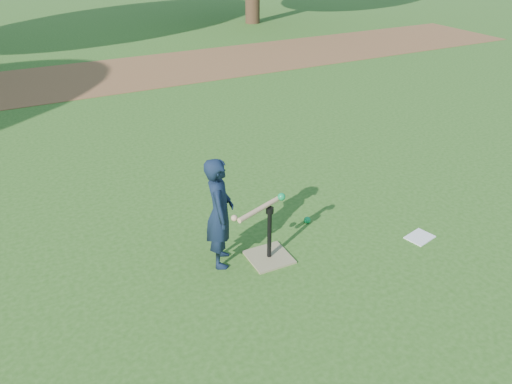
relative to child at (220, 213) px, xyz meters
name	(u,v)px	position (x,y,z in m)	size (l,w,h in m)	color
ground	(223,248)	(0.11, 0.21, -0.59)	(80.00, 80.00, 0.00)	#285116
dirt_strip	(88,78)	(0.11, 7.71, -0.58)	(24.00, 3.00, 0.01)	brown
child	(220,213)	(0.00, 0.00, 0.00)	(0.43, 0.28, 1.18)	black
wiffle_ball_ground	(307,220)	(1.20, 0.22, -0.55)	(0.08, 0.08, 0.08)	#0C8944
clipboard	(420,237)	(2.16, -0.63, -0.58)	(0.30, 0.23, 0.01)	silver
batting_tee	(269,249)	(0.47, -0.18, -0.48)	(0.44, 0.44, 0.61)	#8B7F58
swing_action	(262,207)	(0.38, -0.19, 0.06)	(0.65, 0.26, 0.11)	tan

